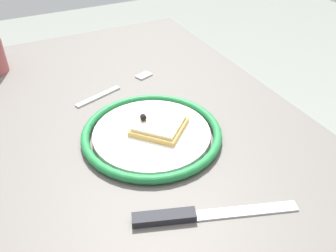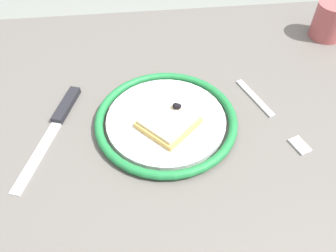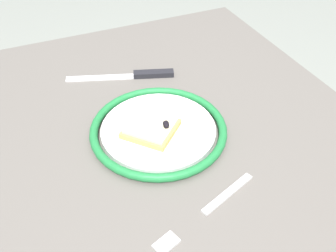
{
  "view_description": "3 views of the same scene",
  "coord_description": "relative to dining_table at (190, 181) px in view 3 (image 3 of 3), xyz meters",
  "views": [
    {
      "loc": [
        0.54,
        -0.16,
        1.17
      ],
      "look_at": [
        0.06,
        0.07,
        0.79
      ],
      "focal_mm": 39.13,
      "sensor_mm": 36.0,
      "label": 1
    },
    {
      "loc": [
        0.09,
        0.46,
        1.21
      ],
      "look_at": [
        0.05,
        0.06,
        0.77
      ],
      "focal_mm": 36.52,
      "sensor_mm": 36.0,
      "label": 2
    },
    {
      "loc": [
        -0.43,
        0.23,
        1.23
      ],
      "look_at": [
        0.04,
        0.03,
        0.78
      ],
      "focal_mm": 39.99,
      "sensor_mm": 36.0,
      "label": 3
    }
  ],
  "objects": [
    {
      "name": "fork",
      "position": [
        -0.14,
        0.05,
        0.11
      ],
      "size": [
        0.08,
        0.2,
        0.0
      ],
      "color": "silver",
      "rests_on": "dining_table"
    },
    {
      "name": "plate",
      "position": [
        0.05,
        0.05,
        0.11
      ],
      "size": [
        0.25,
        0.25,
        0.02
      ],
      "color": "white",
      "rests_on": "dining_table"
    },
    {
      "name": "knife",
      "position": [
        0.24,
        0.01,
        0.11
      ],
      "size": [
        0.1,
        0.23,
        0.01
      ],
      "color": "silver",
      "rests_on": "dining_table"
    },
    {
      "name": "dining_table",
      "position": [
        0.0,
        0.0,
        0.0
      ],
      "size": [
        0.98,
        0.7,
        0.76
      ],
      "color": "#5B5651",
      "rests_on": "ground_plane"
    },
    {
      "name": "pizza_slice_near",
      "position": [
        0.05,
        0.06,
        0.13
      ],
      "size": [
        0.12,
        0.12,
        0.03
      ],
      "color": "tan",
      "rests_on": "plate"
    }
  ]
}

